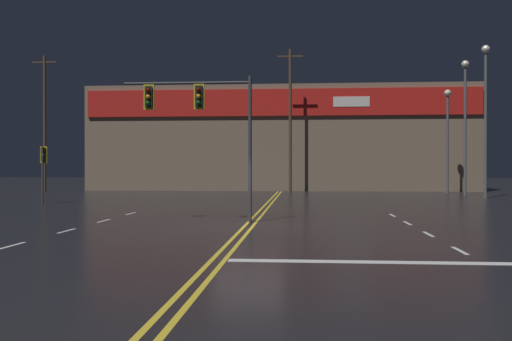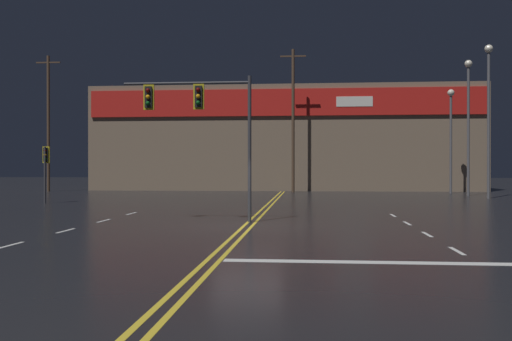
{
  "view_description": "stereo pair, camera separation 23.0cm",
  "coord_description": "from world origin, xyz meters",
  "px_view_note": "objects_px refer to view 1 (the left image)",
  "views": [
    {
      "loc": [
        1.9,
        -20.3,
        2.12
      ],
      "look_at": [
        0.0,
        3.56,
        2.0
      ],
      "focal_mm": 40.0,
      "sensor_mm": 36.0,
      "label": 1
    },
    {
      "loc": [
        2.13,
        -20.28,
        2.12
      ],
      "look_at": [
        0.0,
        3.56,
        2.0
      ],
      "focal_mm": 40.0,
      "sensor_mm": 36.0,
      "label": 2
    }
  ],
  "objects_px": {
    "traffic_signal_median": "(198,110)",
    "traffic_signal_corner_northwest": "(43,161)",
    "streetlight_far_right": "(486,102)",
    "streetlight_near_left": "(448,126)",
    "streetlight_near_right": "(465,110)"
  },
  "relations": [
    {
      "from": "streetlight_near_left",
      "to": "traffic_signal_median",
      "type": "bearing_deg",
      "value": -121.75
    },
    {
      "from": "traffic_signal_median",
      "to": "streetlight_near_right",
      "type": "height_order",
      "value": "streetlight_near_right"
    },
    {
      "from": "traffic_signal_median",
      "to": "traffic_signal_corner_northwest",
      "type": "relative_size",
      "value": 1.68
    },
    {
      "from": "traffic_signal_corner_northwest",
      "to": "streetlight_near_left",
      "type": "distance_m",
      "value": 31.31
    },
    {
      "from": "traffic_signal_corner_northwest",
      "to": "streetlight_near_right",
      "type": "relative_size",
      "value": 0.33
    },
    {
      "from": "traffic_signal_median",
      "to": "traffic_signal_corner_northwest",
      "type": "distance_m",
      "value": 15.63
    },
    {
      "from": "traffic_signal_median",
      "to": "streetlight_far_right",
      "type": "height_order",
      "value": "streetlight_far_right"
    },
    {
      "from": "traffic_signal_median",
      "to": "streetlight_near_right",
      "type": "distance_m",
      "value": 27.45
    },
    {
      "from": "traffic_signal_median",
      "to": "streetlight_near_left",
      "type": "xyz_separation_m",
      "value": [
        15.98,
        25.83,
        1.16
      ]
    },
    {
      "from": "traffic_signal_median",
      "to": "streetlight_far_right",
      "type": "relative_size",
      "value": 0.54
    },
    {
      "from": "traffic_signal_corner_northwest",
      "to": "streetlight_near_right",
      "type": "distance_m",
      "value": 30.05
    },
    {
      "from": "streetlight_near_left",
      "to": "streetlight_near_right",
      "type": "relative_size",
      "value": 0.84
    },
    {
      "from": "traffic_signal_corner_northwest",
      "to": "streetlight_far_right",
      "type": "height_order",
      "value": "streetlight_far_right"
    },
    {
      "from": "traffic_signal_median",
      "to": "traffic_signal_corner_northwest",
      "type": "height_order",
      "value": "traffic_signal_median"
    },
    {
      "from": "traffic_signal_median",
      "to": "streetlight_far_right",
      "type": "bearing_deg",
      "value": 47.71
    }
  ]
}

